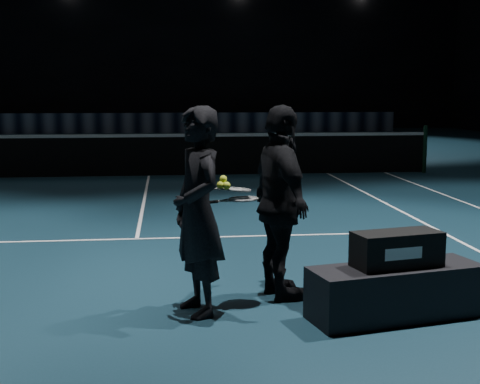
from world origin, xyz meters
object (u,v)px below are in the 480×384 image
object	(u,v)px
player_a	(198,212)
racket_upper	(236,189)
player_b	(281,203)
tennis_balls	(223,183)
player_bench	(395,292)
racket_lower	(243,199)
racket_bag	(397,249)

from	to	relation	value
player_a	racket_upper	size ratio (longest dim) A/B	2.63
player_b	racket_upper	bearing A→B (deg)	96.80
tennis_balls	player_bench	bearing A→B (deg)	-15.79
player_a	player_b	distance (m)	0.85
player_bench	racket_lower	world-z (taller)	racket_lower
racket_upper	tennis_balls	size ratio (longest dim) A/B	5.67
player_a	tennis_balls	size ratio (longest dim) A/B	14.90
player_bench	racket_bag	world-z (taller)	racket_bag
player_a	racket_upper	distance (m)	0.43
player_a	racket_lower	distance (m)	0.46
player_b	racket_lower	size ratio (longest dim) A/B	2.63
racket_bag	racket_lower	xyz separation A→B (m)	(-1.25, 0.48, 0.37)
racket_bag	racket_upper	size ratio (longest dim) A/B	1.09
racket_bag	player_a	world-z (taller)	player_a
player_bench	tennis_balls	bearing A→B (deg)	151.96
player_bench	racket_lower	size ratio (longest dim) A/B	2.19
player_b	racket_upper	distance (m)	0.48
player_b	player_a	bearing A→B (deg)	101.88
racket_bag	tennis_balls	world-z (taller)	tennis_balls
player_b	tennis_balls	world-z (taller)	player_b
racket_lower	tennis_balls	xyz separation A→B (m)	(-0.18, -0.08, 0.15)
racket_lower	racket_upper	xyz separation A→B (m)	(-0.06, 0.02, 0.08)
player_a	racket_lower	size ratio (longest dim) A/B	2.63
racket_lower	tennis_balls	world-z (taller)	tennis_balls
racket_upper	player_a	bearing A→B (deg)	-178.29
player_b	racket_lower	distance (m)	0.41
player_bench	player_a	world-z (taller)	player_a
racket_bag	player_b	size ratio (longest dim) A/B	0.42
player_bench	tennis_balls	size ratio (longest dim) A/B	12.38
racket_lower	racket_bag	bearing A→B (deg)	-45.08
player_bench	racket_bag	bearing A→B (deg)	0.00
player_a	tennis_balls	world-z (taller)	player_a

